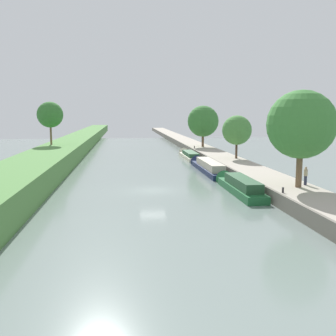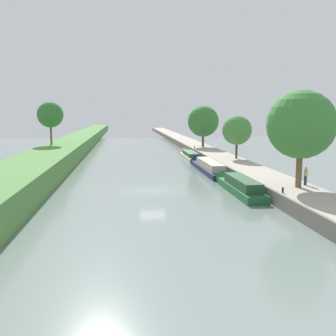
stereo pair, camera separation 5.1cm
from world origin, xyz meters
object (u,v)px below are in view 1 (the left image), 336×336
Objects in this scene: narrowboat_green at (239,186)px; person_walking at (306,175)px; narrowboat_navy at (208,167)px; narrowboat_cream at (189,155)px; mooring_bollard_near at (283,190)px; mooring_bollard_far at (194,147)px.

person_walking reaches higher than narrowboat_green.
narrowboat_cream is at bearing 89.79° from narrowboat_navy.
mooring_bollard_near is (-3.39, -3.08, -0.65)m from person_walking.
mooring_bollard_near is at bearing -90.00° from mooring_bollard_far.
mooring_bollard_far is at bearing 69.84° from narrowboat_cream.
narrowboat_navy is 19.76m from mooring_bollard_near.
mooring_bollard_far is at bearing 95.32° from person_walking.
mooring_bollard_far is at bearing 84.55° from narrowboat_navy.
mooring_bollard_near and mooring_bollard_far have the same top height.
narrowboat_navy is at bearing -90.21° from narrowboat_cream.
person_walking is (5.15, -3.06, 1.40)m from narrowboat_green.
narrowboat_green is 6.15m from person_walking.
mooring_bollard_near reaches higher than narrowboat_navy.
narrowboat_navy is 8.97× the size of person_walking.
person_walking is at bearing -30.67° from narrowboat_green.
narrowboat_green is at bearing -93.04° from mooring_bollard_far.
person_walking is at bearing -80.55° from narrowboat_cream.
narrowboat_green reaches higher than narrowboat_navy.
mooring_bollard_far is at bearing 86.96° from narrowboat_green.
narrowboat_navy is 14.79m from narrowboat_cream.
person_walking is at bearing -72.34° from narrowboat_navy.
narrowboat_green is 24.96× the size of mooring_bollard_near.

